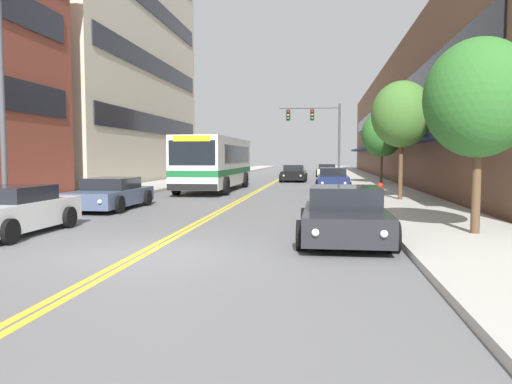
{
  "coord_description": "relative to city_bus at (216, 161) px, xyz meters",
  "views": [
    {
      "loc": [
        3.72,
        -10.0,
        2.04
      ],
      "look_at": [
        -0.86,
        24.85,
        -0.48
      ],
      "focal_mm": 35.0,
      "sensor_mm": 36.0,
      "label": 1
    }
  ],
  "objects": [
    {
      "name": "car_navy_parked_right_far",
      "position": [
        6.95,
        0.64,
        -1.12
      ],
      "size": [
        2.02,
        4.69,
        1.36
      ],
      "color": "#19234C",
      "rests_on": "ground_plane"
    },
    {
      "name": "sidewalk_left",
      "position": [
        -4.7,
        17.68,
        -1.68
      ],
      "size": [
        3.53,
        106.0,
        0.15
      ],
      "color": "#B2ADA5",
      "rests_on": "ground_plane"
    },
    {
      "name": "car_dark_grey_parked_left_far",
      "position": [
        -1.79,
        9.82,
        -1.1
      ],
      "size": [
        2.1,
        4.75,
        1.39
      ],
      "color": "#38383D",
      "rests_on": "ground_plane"
    },
    {
      "name": "car_black_moving_lead",
      "position": [
        4.04,
        11.36,
        -1.13
      ],
      "size": [
        2.12,
        4.67,
        1.34
      ],
      "color": "black",
      "rests_on": "ground_plane"
    },
    {
      "name": "car_champagne_parked_right_mid",
      "position": [
        6.81,
        21.6,
        -1.16
      ],
      "size": [
        2.15,
        4.9,
        1.26
      ],
      "color": "beige",
      "rests_on": "ground_plane"
    },
    {
      "name": "car_slate_blue_parked_left_mid",
      "position": [
        -1.84,
        -10.93,
        -1.18
      ],
      "size": [
        2.16,
        4.78,
        1.21
      ],
      "color": "#475675",
      "rests_on": "ground_plane"
    },
    {
      "name": "sidewalk_right",
      "position": [
        9.83,
        17.68,
        -1.68
      ],
      "size": [
        3.53,
        106.0,
        0.15
      ],
      "color": "#B2ADA5",
      "rests_on": "ground_plane"
    },
    {
      "name": "traffic_signal_mast",
      "position": [
        6.02,
        14.06,
        2.87
      ],
      "size": [
        5.24,
        0.38,
        6.53
      ],
      "color": "#47474C",
      "rests_on": "ground_plane"
    },
    {
      "name": "street_lamp_left_near",
      "position": [
        -2.49,
        -16.09,
        2.42
      ],
      "size": [
        1.79,
        0.28,
        7.02
      ],
      "color": "#47474C",
      "rests_on": "ground_plane"
    },
    {
      "name": "car_charcoal_parked_right_foreground",
      "position": [
        6.84,
        -17.26,
        -1.15
      ],
      "size": [
        2.18,
        4.25,
        1.32
      ],
      "color": "#232328",
      "rests_on": "ground_plane"
    },
    {
      "name": "street_tree_right_near",
      "position": [
        10.04,
        -16.55,
        1.68
      ],
      "size": [
        2.62,
        2.62,
        4.74
      ],
      "color": "brown",
      "rests_on": "sidewalk_right"
    },
    {
      "name": "fire_hydrant",
      "position": [
        8.51,
        -9.82,
        -1.16
      ],
      "size": [
        0.35,
        0.27,
        0.89
      ],
      "color": "red",
      "rests_on": "sidewalk_right"
    },
    {
      "name": "city_bus",
      "position": [
        0.0,
        0.0,
        0.0
      ],
      "size": [
        2.95,
        10.98,
        3.1
      ],
      "color": "silver",
      "rests_on": "ground_plane"
    },
    {
      "name": "car_white_parked_left_near",
      "position": [
        -1.76,
        -17.36,
        -1.16
      ],
      "size": [
        2.01,
        4.55,
        1.27
      ],
      "color": "white",
      "rests_on": "ground_plane"
    },
    {
      "name": "storefront_row_right",
      "position": [
        15.83,
        17.68,
        3.38
      ],
      "size": [
        9.1,
        68.0,
        10.27
      ],
      "color": "brown",
      "rests_on": "ground_plane"
    },
    {
      "name": "street_tree_right_far",
      "position": [
        10.47,
        6.77,
        1.82
      ],
      "size": [
        2.84,
        2.84,
        4.99
      ],
      "color": "brown",
      "rests_on": "sidewalk_right"
    },
    {
      "name": "ground_plane",
      "position": [
        2.56,
        17.68,
        -1.76
      ],
      "size": [
        240.0,
        240.0,
        0.0
      ],
      "primitive_type": "plane",
      "color": "slate"
    },
    {
      "name": "street_tree_right_mid",
      "position": [
        9.73,
        -6.78,
        2.11
      ],
      "size": [
        2.63,
        2.63,
        5.16
      ],
      "color": "brown",
      "rests_on": "sidewalk_right"
    },
    {
      "name": "centre_line",
      "position": [
        2.56,
        17.68,
        -1.75
      ],
      "size": [
        0.34,
        106.0,
        0.01
      ],
      "color": "yellow",
      "rests_on": "ground_plane"
    }
  ]
}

